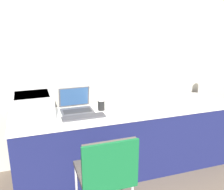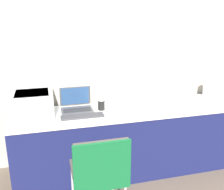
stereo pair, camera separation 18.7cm
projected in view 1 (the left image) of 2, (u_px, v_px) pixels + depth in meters
ground_plane at (136, 183)px, 2.97m from camera, size 14.00×14.00×0.00m
wall_back at (115, 59)px, 3.25m from camera, size 8.00×0.05×2.60m
table at (126, 140)px, 3.14m from camera, size 2.59×0.66×0.78m
printer at (33, 104)px, 2.75m from camera, size 0.42×0.42×0.27m
laptop_left at (76, 106)px, 2.97m from camera, size 0.36×0.31×0.25m
external_keyboard at (84, 117)px, 2.77m from camera, size 0.46×0.12×0.02m
coffee_cup at (101, 105)px, 2.99m from camera, size 0.08×0.08×0.12m
mouse at (110, 113)px, 2.87m from camera, size 0.07×0.04×0.03m
metal_pitcher at (203, 87)px, 3.53m from camera, size 0.11×0.11×0.25m
chair at (106, 170)px, 2.22m from camera, size 0.47×0.49×0.89m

